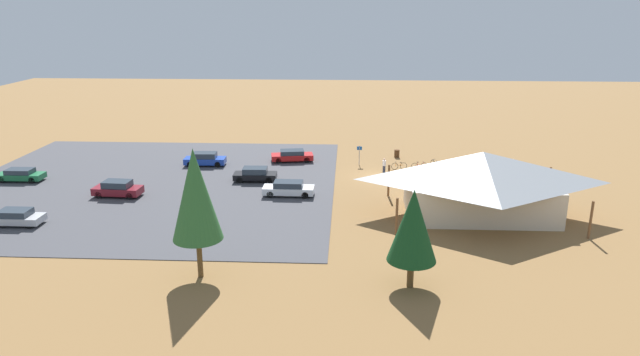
# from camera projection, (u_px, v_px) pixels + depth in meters

# --- Properties ---
(ground) EXTENTS (160.00, 160.00, 0.00)m
(ground) POSITION_uv_depth(u_px,v_px,m) (378.00, 177.00, 59.30)
(ground) COLOR olive
(ground) RESTS_ON ground
(parking_lot_asphalt) EXTENTS (36.91, 35.07, 0.05)m
(parking_lot_asphalt) POSITION_uv_depth(u_px,v_px,m) (149.00, 184.00, 56.96)
(parking_lot_asphalt) COLOR #424247
(parking_lot_asphalt) RESTS_ON ground
(bike_pavilion) EXTENTS (15.08, 9.91, 5.52)m
(bike_pavilion) POSITION_uv_depth(u_px,v_px,m) (481.00, 179.00, 47.63)
(bike_pavilion) COLOR beige
(bike_pavilion) RESTS_ON ground
(trash_bin) EXTENTS (0.60, 0.60, 0.90)m
(trash_bin) POSITION_uv_depth(u_px,v_px,m) (397.00, 153.00, 66.82)
(trash_bin) COLOR brown
(trash_bin) RESTS_ON ground
(lot_sign) EXTENTS (0.56, 0.08, 2.20)m
(lot_sign) POSITION_uv_depth(u_px,v_px,m) (359.00, 152.00, 63.39)
(lot_sign) COLOR #99999E
(lot_sign) RESTS_ON ground
(pine_center) EXTENTS (3.23, 3.23, 8.67)m
(pine_center) POSITION_uv_depth(u_px,v_px,m) (196.00, 195.00, 35.91)
(pine_center) COLOR brown
(pine_center) RESTS_ON ground
(pine_east) EXTENTS (3.10, 3.10, 6.47)m
(pine_east) POSITION_uv_depth(u_px,v_px,m) (413.00, 226.00, 35.03)
(pine_east) COLOR brown
(pine_east) RESTS_ON ground
(bicycle_silver_yard_front) EXTENTS (0.66, 1.61, 0.84)m
(bicycle_silver_yard_front) POSITION_uv_depth(u_px,v_px,m) (465.00, 172.00, 59.79)
(bicycle_silver_yard_front) COLOR black
(bicycle_silver_yard_front) RESTS_ON ground
(bicycle_blue_yard_left) EXTENTS (1.72, 0.48, 0.76)m
(bicycle_blue_yard_left) POSITION_uv_depth(u_px,v_px,m) (453.00, 180.00, 57.08)
(bicycle_blue_yard_left) COLOR black
(bicycle_blue_yard_left) RESTS_ON ground
(bicycle_black_edge_south) EXTENTS (1.37, 0.96, 0.77)m
(bicycle_black_edge_south) POSITION_uv_depth(u_px,v_px,m) (430.00, 180.00, 57.18)
(bicycle_black_edge_south) COLOR black
(bicycle_black_edge_south) RESTS_ON ground
(bicycle_green_trailside) EXTENTS (0.50, 1.78, 0.87)m
(bicycle_green_trailside) POSITION_uv_depth(u_px,v_px,m) (411.00, 173.00, 59.28)
(bicycle_green_trailside) COLOR black
(bicycle_green_trailside) RESTS_ON ground
(bicycle_yellow_front_row) EXTENTS (1.19, 1.23, 0.84)m
(bicycle_yellow_front_row) POSITION_uv_depth(u_px,v_px,m) (478.00, 177.00, 57.80)
(bicycle_yellow_front_row) COLOR black
(bicycle_yellow_front_row) RESTS_ON ground
(bicycle_red_yard_center) EXTENTS (1.81, 0.48, 0.89)m
(bicycle_red_yard_center) POSITION_uv_depth(u_px,v_px,m) (419.00, 166.00, 61.84)
(bicycle_red_yard_center) COLOR black
(bicycle_red_yard_center) RESTS_ON ground
(bicycle_white_near_sign) EXTENTS (0.93, 1.52, 0.87)m
(bicycle_white_near_sign) POSITION_uv_depth(u_px,v_px,m) (436.00, 164.00, 62.52)
(bicycle_white_near_sign) COLOR black
(bicycle_white_near_sign) RESTS_ON ground
(bicycle_purple_near_porch) EXTENTS (1.52, 0.99, 0.85)m
(bicycle_purple_near_porch) POSITION_uv_depth(u_px,v_px,m) (438.00, 173.00, 59.18)
(bicycle_purple_near_porch) COLOR black
(bicycle_purple_near_porch) RESTS_ON ground
(bicycle_teal_mid_cluster) EXTENTS (1.30, 1.19, 0.84)m
(bicycle_teal_mid_cluster) POSITION_uv_depth(u_px,v_px,m) (401.00, 177.00, 57.81)
(bicycle_teal_mid_cluster) COLOR black
(bicycle_teal_mid_cluster) RESTS_ON ground
(bicycle_orange_edge_north) EXTENTS (1.70, 0.48, 0.87)m
(bicycle_orange_edge_north) POSITION_uv_depth(u_px,v_px,m) (399.00, 166.00, 61.83)
(bicycle_orange_edge_north) COLOR black
(bicycle_orange_edge_north) RESTS_ON ground
(bicycle_blue_by_bin) EXTENTS (0.78, 1.60, 0.80)m
(bicycle_blue_by_bin) POSITION_uv_depth(u_px,v_px,m) (458.00, 175.00, 58.60)
(bicycle_blue_by_bin) COLOR black
(bicycle_blue_by_bin) RESTS_ON ground
(car_silver_inner_stall) EXTENTS (4.26, 1.83, 1.28)m
(car_silver_inner_stall) POSITION_uv_depth(u_px,v_px,m) (16.00, 217.00, 46.07)
(car_silver_inner_stall) COLOR #BCBCC1
(car_silver_inner_stall) RESTS_ON parking_lot_asphalt
(car_white_mid_lot) EXTENTS (4.77, 1.86, 1.37)m
(car_white_mid_lot) POSITION_uv_depth(u_px,v_px,m) (288.00, 188.00, 53.15)
(car_white_mid_lot) COLOR white
(car_white_mid_lot) RESTS_ON parking_lot_asphalt
(car_red_end_stall) EXTENTS (4.93, 2.60, 1.30)m
(car_red_end_stall) POSITION_uv_depth(u_px,v_px,m) (292.00, 156.00, 64.89)
(car_red_end_stall) COLOR red
(car_red_end_stall) RESTS_ON parking_lot_asphalt
(car_blue_by_curb) EXTENTS (4.54, 1.92, 1.46)m
(car_blue_by_curb) POSITION_uv_depth(u_px,v_px,m) (205.00, 159.00, 63.17)
(car_blue_by_curb) COLOR #1E42B2
(car_blue_by_curb) RESTS_ON parking_lot_asphalt
(car_black_near_entry) EXTENTS (4.35, 1.95, 1.38)m
(car_black_near_entry) POSITION_uv_depth(u_px,v_px,m) (255.00, 174.00, 57.59)
(car_black_near_entry) COLOR black
(car_black_near_entry) RESTS_ON parking_lot_asphalt
(car_green_far_end) EXTENTS (4.57, 1.81, 1.26)m
(car_green_far_end) POSITION_uv_depth(u_px,v_px,m) (20.00, 175.00, 57.59)
(car_green_far_end) COLOR #1E6B3D
(car_green_far_end) RESTS_ON parking_lot_asphalt
(car_maroon_back_corner) EXTENTS (4.49, 2.10, 1.48)m
(car_maroon_back_corner) POSITION_uv_depth(u_px,v_px,m) (118.00, 189.00, 52.96)
(car_maroon_back_corner) COLOR maroon
(car_maroon_back_corner) RESTS_ON parking_lot_asphalt
(visitor_by_pavilion) EXTENTS (0.36, 0.36, 1.75)m
(visitor_by_pavilion) POSITION_uv_depth(u_px,v_px,m) (513.00, 167.00, 59.69)
(visitor_by_pavilion) COLOR #2D3347
(visitor_by_pavilion) RESTS_ON ground
(visitor_crossing_yard) EXTENTS (0.36, 0.37, 1.65)m
(visitor_crossing_yard) POSITION_uv_depth(u_px,v_px,m) (384.00, 165.00, 60.33)
(visitor_crossing_yard) COLOR #2D3347
(visitor_crossing_yard) RESTS_ON ground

